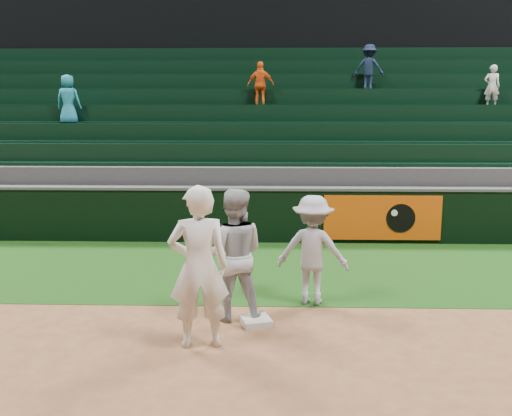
{
  "coord_description": "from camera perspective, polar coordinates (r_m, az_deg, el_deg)",
  "views": [
    {
      "loc": [
        0.55,
        -7.49,
        3.09
      ],
      "look_at": [
        0.27,
        2.3,
        1.3
      ],
      "focal_mm": 40.0,
      "sensor_mm": 36.0,
      "label": 1
    }
  ],
  "objects": [
    {
      "name": "first_base",
      "position": [
        8.27,
        -0.0,
        -11.23
      ],
      "size": [
        0.5,
        0.5,
        0.09
      ],
      "primitive_type": "cube",
      "rotation": [
        0.0,
        0.0,
        0.3
      ],
      "color": "silver",
      "rests_on": "ground"
    },
    {
      "name": "ground",
      "position": [
        8.12,
        -2.4,
        -12.02
      ],
      "size": [
        70.0,
        70.0,
        0.0
      ],
      "primitive_type": "plane",
      "color": "brown",
      "rests_on": "ground"
    },
    {
      "name": "first_baseman",
      "position": [
        7.28,
        -5.75,
        -5.91
      ],
      "size": [
        0.85,
        0.63,
        2.11
      ],
      "primitive_type": "imported",
      "rotation": [
        0.0,
        0.0,
        3.32
      ],
      "color": "white",
      "rests_on": "ground"
    },
    {
      "name": "base_coach",
      "position": [
        8.89,
        5.68,
        -4.2
      ],
      "size": [
        1.21,
        0.84,
        1.71
      ],
      "primitive_type": "imported",
      "rotation": [
        0.0,
        0.0,
        2.94
      ],
      "color": "#A3A6B0",
      "rests_on": "foul_grass"
    },
    {
      "name": "upper_deck",
      "position": [
        25.11,
        0.43,
        17.0
      ],
      "size": [
        40.0,
        12.0,
        12.0
      ],
      "primitive_type": "cube",
      "color": "black",
      "rests_on": "ground"
    },
    {
      "name": "baserunner",
      "position": [
        8.21,
        -2.26,
        -4.68
      ],
      "size": [
        0.93,
        0.73,
        1.92
      ],
      "primitive_type": "imported",
      "rotation": [
        0.0,
        0.0,
        3.14
      ],
      "color": "#A2A4AC",
      "rests_on": "ground"
    },
    {
      "name": "field_wall",
      "position": [
        12.93,
        -0.68,
        -0.6
      ],
      "size": [
        36.0,
        0.45,
        1.25
      ],
      "color": "black",
      "rests_on": "ground"
    },
    {
      "name": "stadium_seating",
      "position": [
        16.53,
        -0.23,
        5.53
      ],
      "size": [
        36.0,
        5.95,
        4.85
      ],
      "color": "#353537",
      "rests_on": "ground"
    },
    {
      "name": "foul_grass",
      "position": [
        10.94,
        -1.29,
        -6.02
      ],
      "size": [
        36.0,
        4.2,
        0.01
      ],
      "primitive_type": "cube",
      "color": "#12370D",
      "rests_on": "ground"
    }
  ]
}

